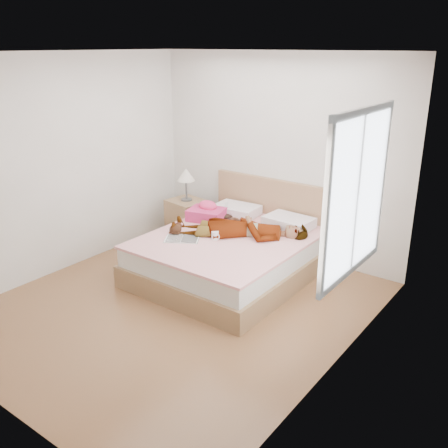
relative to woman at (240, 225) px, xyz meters
name	(u,v)px	position (x,y,z in m)	size (l,w,h in m)	color
ground	(177,306)	(-0.05, -1.11, -0.62)	(4.00, 4.00, 0.00)	#53311A
woman	(240,225)	(0.00, 0.00, 0.00)	(0.61, 1.64, 0.23)	silver
hair	(225,212)	(-0.57, 0.45, -0.07)	(0.42, 0.51, 0.08)	black
phone	(227,205)	(-0.50, 0.40, 0.05)	(0.04, 0.09, 0.01)	silver
room_shell	(357,195)	(1.72, -0.81, 0.88)	(4.00, 4.00, 4.00)	white
bed	(233,253)	(-0.05, -0.07, -0.35)	(1.80, 2.08, 1.00)	brown
towel	(207,212)	(-0.65, 0.17, -0.02)	(0.53, 0.47, 0.24)	#E23D65
magazine	(182,239)	(-0.44, -0.56, -0.10)	(0.48, 0.43, 0.02)	white
coffee_mug	(215,235)	(-0.13, -0.33, -0.06)	(0.13, 0.10, 0.10)	white
plush_toy	(176,229)	(-0.62, -0.46, -0.05)	(0.19, 0.24, 0.12)	black
nightstand	(187,217)	(-1.21, 0.42, -0.27)	(0.56, 0.51, 1.06)	olive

